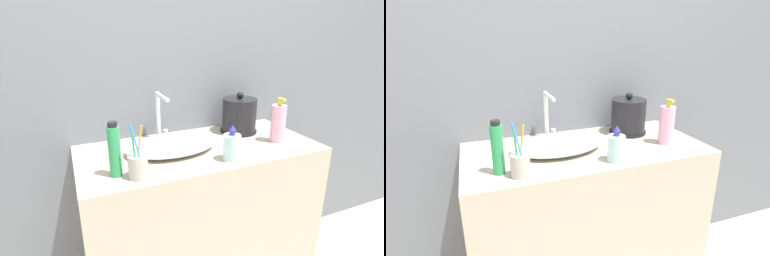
{
  "view_description": "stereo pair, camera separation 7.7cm",
  "coord_description": "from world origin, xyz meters",
  "views": [
    {
      "loc": [
        -0.55,
        -0.91,
        1.41
      ],
      "look_at": [
        -0.04,
        0.26,
        0.98
      ],
      "focal_mm": 28.0,
      "sensor_mm": 36.0,
      "label": 1
    },
    {
      "loc": [
        -0.48,
        -0.94,
        1.41
      ],
      "look_at": [
        -0.04,
        0.26,
        0.98
      ],
      "focal_mm": 28.0,
      "sensor_mm": 36.0,
      "label": 2
    }
  ],
  "objects": [
    {
      "name": "wall_back",
      "position": [
        0.0,
        0.53,
        1.3
      ],
      "size": [
        6.0,
        0.04,
        2.6
      ],
      "color": "slate",
      "rests_on": "ground_plane"
    },
    {
      "name": "mouthwash_bottle",
      "position": [
        -0.41,
        0.13,
        0.98
      ],
      "size": [
        0.05,
        0.05,
        0.21
      ],
      "color": "#2D9956",
      "rests_on": "vanity_counter"
    },
    {
      "name": "lotion_bottle",
      "position": [
        0.38,
        0.18,
        0.97
      ],
      "size": [
        0.07,
        0.07,
        0.22
      ],
      "color": "#EAA8C6",
      "rests_on": "vanity_counter"
    },
    {
      "name": "electric_kettle",
      "position": [
        0.28,
        0.38,
        0.97
      ],
      "size": [
        0.19,
        0.19,
        0.22
      ],
      "color": "black",
      "rests_on": "vanity_counter"
    },
    {
      "name": "sink_basin",
      "position": [
        -0.14,
        0.27,
        0.91
      ],
      "size": [
        0.42,
        0.27,
        0.05
      ],
      "color": "white",
      "rests_on": "vanity_counter"
    },
    {
      "name": "vanity_counter",
      "position": [
        0.0,
        0.26,
        0.44
      ],
      "size": [
        1.11,
        0.51,
        0.88
      ],
      "color": "#B7AD99",
      "rests_on": "ground_plane"
    },
    {
      "name": "faucet",
      "position": [
        -0.13,
        0.43,
        1.02
      ],
      "size": [
        0.06,
        0.17,
        0.24
      ],
      "color": "silver",
      "rests_on": "vanity_counter"
    },
    {
      "name": "shampoo_bottle",
      "position": [
        0.06,
        0.08,
        0.94
      ],
      "size": [
        0.07,
        0.07,
        0.16
      ],
      "color": "silver",
      "rests_on": "vanity_counter"
    },
    {
      "name": "toothbrush_cup",
      "position": [
        -0.34,
        0.08,
        0.93
      ],
      "size": [
        0.07,
        0.07,
        0.22
      ],
      "color": "#B7B2A8",
      "rests_on": "vanity_counter"
    }
  ]
}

